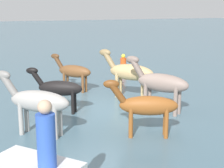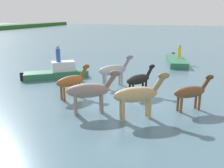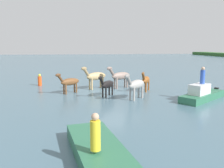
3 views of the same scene
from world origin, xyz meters
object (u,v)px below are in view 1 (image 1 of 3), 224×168
object	(u,v)px
person_spotter_bow	(46,137)
horse_rear_stallion	(146,106)
horse_pinto_flank	(73,71)
horse_mid_herd	(160,83)
horse_chestnut_trailing	(37,101)
buoy_channel_marker	(123,64)
horse_lead	(129,72)
horse_dark_mare	(58,88)

from	to	relation	value
person_spotter_bow	horse_rear_stallion	bearing A→B (deg)	-141.62
horse_pinto_flank	horse_mid_herd	xyz separation A→B (m)	(-1.84, 4.49, 0.18)
horse_chestnut_trailing	buoy_channel_marker	size ratio (longest dim) A/B	1.82
buoy_channel_marker	horse_lead	bearing A→B (deg)	64.81
horse_pinto_flank	buoy_channel_marker	bearing A→B (deg)	-91.85
horse_lead	horse_chestnut_trailing	size ratio (longest dim) A/B	1.17
horse_dark_mare	buoy_channel_marker	xyz separation A→B (m)	(-5.83, -5.90, -0.41)
horse_chestnut_trailing	person_spotter_bow	distance (m)	4.69
horse_pinto_flank	person_spotter_bow	bearing A→B (deg)	121.00
horse_lead	buoy_channel_marker	bearing A→B (deg)	-59.29
horse_pinto_flank	horse_chestnut_trailing	size ratio (longest dim) A/B	0.94
horse_mid_herd	horse_lead	bearing A→B (deg)	-28.17
horse_pinto_flank	person_spotter_bow	xyz separation A→B (m)	(3.74, 9.38, 0.79)
horse_rear_stallion	person_spotter_bow	distance (m)	4.91
horse_lead	horse_mid_herd	size ratio (longest dim) A/B	0.98
horse_dark_mare	horse_rear_stallion	size ratio (longest dim) A/B	0.91
horse_chestnut_trailing	buoy_channel_marker	distance (m)	10.57
horse_lead	horse_mid_herd	bearing A→B (deg)	147.75
horse_lead	horse_chestnut_trailing	distance (m)	5.29
person_spotter_bow	buoy_channel_marker	size ratio (longest dim) A/B	1.04
horse_pinto_flank	horse_rear_stallion	size ratio (longest dim) A/B	0.91
horse_lead	horse_chestnut_trailing	world-z (taller)	horse_lead
buoy_channel_marker	horse_mid_herd	bearing A→B (deg)	72.30
horse_dark_mare	horse_rear_stallion	xyz separation A→B (m)	(-1.67, 3.48, 0.04)
horse_chestnut_trailing	horse_lead	bearing A→B (deg)	-106.52
horse_rear_stallion	horse_pinto_flank	bearing A→B (deg)	-61.16
person_spotter_bow	horse_dark_mare	bearing A→B (deg)	-108.24
person_spotter_bow	buoy_channel_marker	bearing A→B (deg)	-122.74
horse_mid_herd	buoy_channel_marker	distance (m)	7.89
horse_dark_mare	buoy_channel_marker	world-z (taller)	horse_dark_mare
horse_lead	horse_rear_stallion	distance (m)	4.47
horse_pinto_flank	horse_rear_stallion	world-z (taller)	horse_rear_stallion
horse_mid_herd	buoy_channel_marker	world-z (taller)	horse_mid_herd
horse_mid_herd	horse_rear_stallion	xyz separation A→B (m)	(1.77, 1.88, -0.15)
horse_pinto_flank	horse_chestnut_trailing	xyz separation A→B (m)	(2.85, 4.82, 0.13)
horse_lead	horse_dark_mare	bearing A→B (deg)	66.97
horse_mid_herd	horse_rear_stallion	distance (m)	2.59
person_spotter_bow	buoy_channel_marker	distance (m)	14.78
horse_lead	buoy_channel_marker	size ratio (longest dim) A/B	2.12
horse_pinto_flank	horse_dark_mare	bearing A→B (deg)	113.78
horse_rear_stallion	person_spotter_bow	size ratio (longest dim) A/B	1.81
horse_lead	horse_dark_mare	xyz separation A→B (m)	(3.36, 0.66, -0.21)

